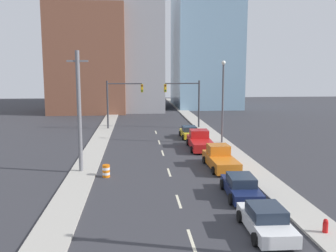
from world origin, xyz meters
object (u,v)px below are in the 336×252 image
Objects in this scene: street_lamp at (223,96)px; sedan_navy at (241,187)px; traffic_signal_right at (189,97)px; pickup_truck_red at (200,141)px; utility_pole_left_mid at (79,111)px; pickup_truck_orange at (220,159)px; traffic_signal_left at (118,98)px; traffic_barrel at (106,171)px; sedan_white at (266,220)px; fire_hydrant at (325,227)px; sedan_yellow at (189,133)px.

street_lamp reaches higher than sedan_navy.
traffic_signal_right reaches higher than pickup_truck_red.
utility_pole_left_mid is at bearing -118.29° from traffic_signal_right.
traffic_signal_left is at bearing 112.24° from pickup_truck_orange.
traffic_barrel is 0.17× the size of pickup_truck_orange.
traffic_signal_left is 1.09× the size of pickup_truck_red.
traffic_barrel is 13.67m from sedan_white.
utility_pole_left_mid is 12.01m from pickup_truck_orange.
traffic_signal_right is at bearing 87.41° from pickup_truck_orange.
fire_hydrant is at bearing -81.16° from pickup_truck_red.
fire_hydrant is 0.19× the size of sedan_yellow.
sedan_yellow is at bearing 61.49° from traffic_barrel.
utility_pole_left_mid reaches higher than sedan_yellow.
traffic_signal_left is 23.46m from traffic_barrel.
sedan_white is (-3.04, -22.60, -4.55)m from street_lamp.
street_lamp is (11.71, 12.04, 4.71)m from traffic_barrel.
utility_pole_left_mid reaches higher than street_lamp.
sedan_yellow is (10.69, 14.44, -4.24)m from utility_pole_left_mid.
sedan_yellow is at bearing 93.79° from sedan_navy.
fire_hydrant is 0.15× the size of pickup_truck_orange.
sedan_yellow is (-0.05, 26.44, -0.00)m from sedan_white.
traffic_signal_right reaches higher than pickup_truck_orange.
sedan_navy is at bearing 113.24° from fire_hydrant.
utility_pole_left_mid is at bearing -127.48° from sedan_yellow.
sedan_white is at bearing -91.62° from traffic_signal_right.
fire_hydrant is (1.87, -34.24, -3.90)m from traffic_signal_right.
sedan_white reaches higher than traffic_barrel.
utility_pole_left_mid reaches higher than traffic_signal_left.
utility_pole_left_mid is 1.56× the size of pickup_truck_red.
sedan_navy is 0.80× the size of pickup_truck_red.
fire_hydrant is at bearing -86.88° from traffic_signal_right.
traffic_barrel is at bearing -89.72° from traffic_signal_left.
traffic_barrel is (0.11, -23.15, -3.83)m from traffic_signal_left.
traffic_signal_right is 1.09× the size of pickup_truck_red.
utility_pole_left_mid is 1.05× the size of street_lamp.
pickup_truck_orange reaches higher than fire_hydrant.
traffic_signal_left is 1.49× the size of sedan_yellow.
traffic_signal_right is 13.95m from pickup_truck_red.
pickup_truck_red is at bearing 93.31° from sedan_navy.
traffic_signal_left and traffic_signal_right have the same top height.
sedan_yellow is at bearing 91.06° from sedan_white.
fire_hydrant is (13.55, -12.53, -4.46)m from utility_pole_left_mid.
traffic_signal_left is 7.88× the size of fire_hydrant.
traffic_signal_right is 21.52m from pickup_truck_orange.
traffic_barrel is 0.11× the size of street_lamp.
traffic_barrel is at bearing 152.94° from sedan_navy.
pickup_truck_orange is (-2.29, 13.02, 0.33)m from fire_hydrant.
traffic_signal_right reaches higher than sedan_navy.
pickup_truck_red is (-2.86, -2.36, -4.43)m from street_lamp.
utility_pole_left_mid is at bearing 137.24° from fire_hydrant.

